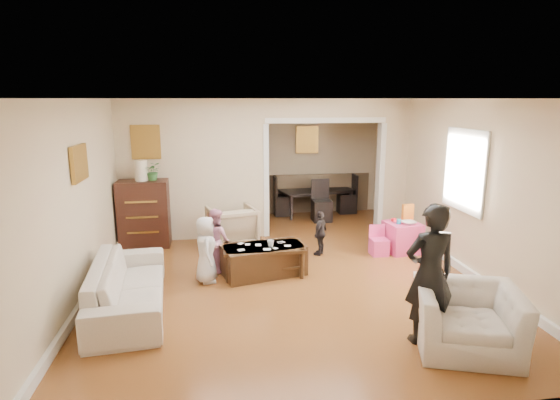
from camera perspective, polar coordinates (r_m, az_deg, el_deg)
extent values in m
plane|color=#995B27|center=(7.19, 0.23, -8.54)|extent=(7.00, 7.00, 0.00)
cube|color=#C9B193|center=(8.54, -10.78, 3.67)|extent=(2.75, 0.18, 2.60)
cube|color=#C9B193|center=(9.21, 13.95, 4.16)|extent=(0.55, 0.18, 2.60)
cube|color=#C9B193|center=(8.69, 5.76, 11.43)|extent=(2.22, 0.18, 0.35)
cube|color=white|center=(7.34, 22.37, 3.48)|extent=(0.03, 0.95, 1.10)
cube|color=brown|center=(8.45, -16.60, 7.03)|extent=(0.45, 0.03, 0.55)
cube|color=brown|center=(6.32, -24.02, 4.29)|extent=(0.03, 0.55, 0.40)
cube|color=brown|center=(10.33, 3.45, 7.62)|extent=(0.45, 0.03, 0.55)
imported|color=beige|center=(6.07, -18.63, -10.17)|extent=(1.04, 2.22, 0.63)
imported|color=tan|center=(8.10, -6.10, -3.39)|extent=(0.96, 0.98, 0.74)
imported|color=beige|center=(5.28, 22.57, -13.73)|extent=(1.27, 1.19, 0.67)
cube|color=black|center=(8.41, -16.79, -1.67)|extent=(0.87, 0.49, 1.20)
cylinder|color=beige|center=(8.26, -17.13, 3.58)|extent=(0.22, 0.22, 0.36)
imported|color=#32692E|center=(8.23, -15.75, 3.52)|extent=(0.29, 0.25, 0.33)
cube|color=#3B2212|center=(6.86, -2.07, -7.61)|extent=(1.31, 0.88, 0.45)
imported|color=beige|center=(6.73, -1.19, -5.52)|extent=(0.13, 0.13, 0.10)
cube|color=#DB3976|center=(8.12, 15.18, -4.56)|extent=(0.60, 0.60, 0.52)
cube|color=gold|center=(8.15, 15.84, -1.55)|extent=(0.21, 0.09, 0.30)
cylinder|color=teal|center=(7.95, 14.78, -2.64)|extent=(0.08, 0.08, 0.08)
cube|color=red|center=(8.10, 14.18, -2.44)|extent=(0.10, 0.09, 0.05)
imported|color=silver|center=(7.95, 15.97, -2.80)|extent=(0.26, 0.26, 0.06)
imported|color=black|center=(10.44, 4.46, -0.18)|extent=(1.81, 1.27, 0.58)
imported|color=black|center=(5.11, 18.39, -8.89)|extent=(0.59, 0.40, 1.56)
imported|color=silver|center=(6.60, -9.34, -6.21)|extent=(0.34, 0.50, 0.97)
imported|color=pink|center=(7.02, -8.07, -4.97)|extent=(0.57, 0.60, 0.98)
imported|color=black|center=(7.68, 5.12, -4.16)|extent=(0.42, 0.47, 0.77)
cube|color=white|center=(6.63, -1.65, -6.24)|extent=(0.11, 0.09, 0.00)
cube|color=white|center=(6.67, -0.59, -6.12)|extent=(0.09, 0.10, 0.00)
cube|color=white|center=(6.91, -4.99, -5.50)|extent=(0.11, 0.11, 0.00)
cube|color=white|center=(6.83, -2.78, -5.69)|extent=(0.09, 0.11, 0.00)
cube|color=white|center=(6.78, 0.97, -5.80)|extent=(0.10, 0.09, 0.00)
cube|color=white|center=(6.86, -4.12, -5.62)|extent=(0.08, 0.09, 0.00)
cube|color=white|center=(6.93, 0.04, -5.40)|extent=(0.08, 0.09, 0.00)
cube|color=white|center=(6.62, -4.93, -6.31)|extent=(0.12, 0.11, 0.00)
cube|color=white|center=(6.95, 0.13, -5.35)|extent=(0.12, 0.11, 0.00)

